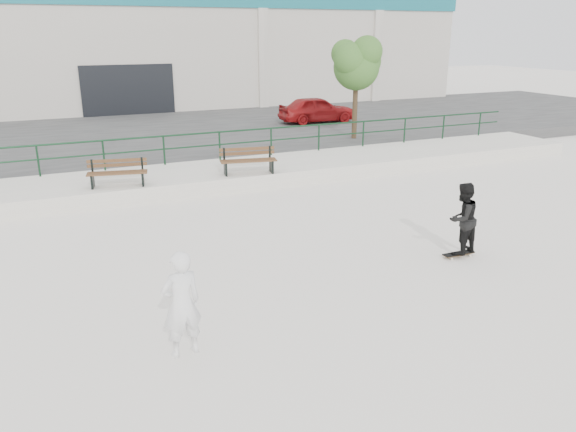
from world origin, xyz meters
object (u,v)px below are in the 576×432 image
tree (357,62)px  seated_skater (182,304)px  bench_right (248,161)px  red_car (317,109)px  skateboard (459,254)px  standing_skater (462,219)px  bench_left (117,173)px

tree → seated_skater: size_ratio=2.42×
bench_right → red_car: size_ratio=0.49×
skateboard → seated_skater: seated_skater is taller
standing_skater → bench_left: bearing=-63.9°
tree → standing_skater: (-4.17, -11.66, -2.77)m
tree → red_car: bearing=83.6°
skateboard → standing_skater: standing_skater is taller
bench_right → standing_skater: 7.89m
skateboard → standing_skater: size_ratio=0.47×
skateboard → seated_skater: bearing=-167.3°
bench_left → tree: (10.55, 3.98, 2.80)m
seated_skater → standing_skater: bearing=-176.7°
bench_left → tree: tree is taller
tree → standing_skater: 12.69m
bench_right → standing_skater: standing_skater is taller
bench_left → tree: bearing=32.7°
standing_skater → tree: bearing=-123.3°
bench_left → seated_skater: bearing=-80.2°
bench_left → bench_right: bench_right is taller
bench_left → standing_skater: size_ratio=1.09×
bench_right → red_car: bearing=62.6°
bench_right → seated_skater: 10.01m
red_car → standing_skater: size_ratio=2.33×
bench_right → seated_skater: (-4.45, -8.97, -0.03)m
tree → seated_skater: 17.25m
skateboard → bench_left: bearing=130.6°
skateboard → seated_skater: size_ratio=0.44×
skateboard → standing_skater: (0.00, -0.00, 0.85)m
bench_left → bench_right: bearing=10.3°
bench_left → skateboard: bench_left is taller
tree → red_car: tree is taller
bench_right → skateboard: (2.28, -7.56, -0.84)m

